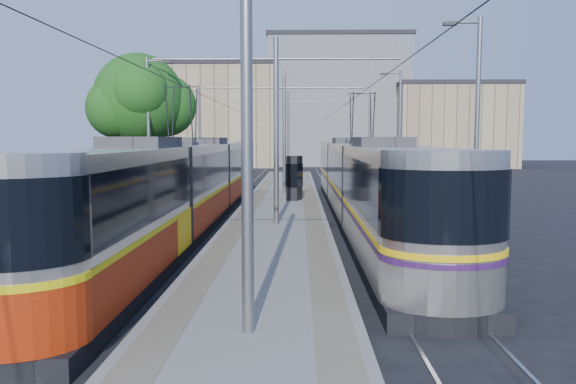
{
  "coord_description": "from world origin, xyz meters",
  "views": [
    {
      "loc": [
        0.84,
        -13.18,
        3.55
      ],
      "look_at": [
        0.46,
        7.25,
        1.6
      ],
      "focal_mm": 35.0,
      "sensor_mm": 36.0,
      "label": 1
    }
  ],
  "objects": [
    {
      "name": "track_arrow",
      "position": [
        -3.6,
        -3.0,
        0.01
      ],
      "size": [
        1.2,
        5.0,
        0.01
      ],
      "primitive_type": "cube",
      "color": "silver",
      "rests_on": "ground"
    },
    {
      "name": "tactile_strip_left",
      "position": [
        -1.45,
        17.0,
        0.3
      ],
      "size": [
        0.7,
        50.0,
        0.01
      ],
      "primitive_type": "cube",
      "color": "gray",
      "rests_on": "platform"
    },
    {
      "name": "street_lamps",
      "position": [
        -0.0,
        21.0,
        4.18
      ],
      "size": [
        15.18,
        38.22,
        8.0
      ],
      "color": "slate",
      "rests_on": "ground"
    },
    {
      "name": "platform",
      "position": [
        0.0,
        17.0,
        0.15
      ],
      "size": [
        4.0,
        50.0,
        0.3
      ],
      "primitive_type": "cube",
      "color": "gray",
      "rests_on": "ground"
    },
    {
      "name": "building_centre",
      "position": [
        6.0,
        64.0,
        8.41
      ],
      "size": [
        18.36,
        14.28,
        16.8
      ],
      "color": "gray",
      "rests_on": "ground"
    },
    {
      "name": "building_left",
      "position": [
        -10.0,
        60.0,
        6.45
      ],
      "size": [
        16.32,
        12.24,
        12.89
      ],
      "color": "tan",
      "rests_on": "ground"
    },
    {
      "name": "ground",
      "position": [
        0.0,
        0.0,
        0.0
      ],
      "size": [
        160.0,
        160.0,
        0.0
      ],
      "primitive_type": "plane",
      "color": "black",
      "rests_on": "ground"
    },
    {
      "name": "tactile_strip_right",
      "position": [
        1.45,
        17.0,
        0.3
      ],
      "size": [
        0.7,
        50.0,
        0.01
      ],
      "primitive_type": "cube",
      "color": "gray",
      "rests_on": "platform"
    },
    {
      "name": "tram_left",
      "position": [
        -3.6,
        8.26,
        1.71
      ],
      "size": [
        2.43,
        27.9,
        5.5
      ],
      "color": "black",
      "rests_on": "ground"
    },
    {
      "name": "tram_right",
      "position": [
        3.6,
        11.46,
        1.86
      ],
      "size": [
        2.43,
        29.92,
        5.5
      ],
      "color": "black",
      "rests_on": "ground"
    },
    {
      "name": "rails",
      "position": [
        0.0,
        17.0,
        0.02
      ],
      "size": [
        8.71,
        70.0,
        0.03
      ],
      "color": "gray",
      "rests_on": "ground"
    },
    {
      "name": "catenary",
      "position": [
        0.0,
        14.15,
        4.52
      ],
      "size": [
        9.2,
        70.0,
        7.0
      ],
      "color": "slate",
      "rests_on": "platform"
    },
    {
      "name": "building_right",
      "position": [
        20.0,
        58.0,
        5.2
      ],
      "size": [
        14.28,
        10.2,
        10.37
      ],
      "color": "tan",
      "rests_on": "ground"
    },
    {
      "name": "tree",
      "position": [
        -8.26,
        20.41,
        5.78
      ],
      "size": [
        5.88,
        5.44,
        8.55
      ],
      "color": "#382314",
      "rests_on": "ground"
    },
    {
      "name": "shelter",
      "position": [
        0.62,
        16.45,
        1.52
      ],
      "size": [
        0.93,
        1.2,
        2.34
      ],
      "rotation": [
        0.0,
        0.0,
        -0.29
      ],
      "color": "black",
      "rests_on": "platform"
    }
  ]
}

